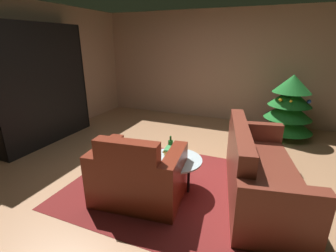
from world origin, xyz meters
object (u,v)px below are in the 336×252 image
object	(u,v)px
couch_red	(258,173)
coffee_table	(175,162)
bottle_on_table	(171,146)
bookshelf_unit	(47,86)
decorated_tree	(289,107)
armchair_red	(138,177)
book_stack_on_table	(172,152)

from	to	relation	value
couch_red	coffee_table	distance (m)	1.03
couch_red	bottle_on_table	bearing A→B (deg)	-172.99
bookshelf_unit	decorated_tree	world-z (taller)	bookshelf_unit
armchair_red	bottle_on_table	xyz separation A→B (m)	(0.21, 0.52, 0.22)
bottle_on_table	decorated_tree	bearing A→B (deg)	57.79
armchair_red	book_stack_on_table	xyz separation A→B (m)	(0.28, 0.40, 0.19)
bookshelf_unit	couch_red	size ratio (longest dim) A/B	1.07
armchair_red	decorated_tree	distance (m)	3.41
bookshelf_unit	book_stack_on_table	size ratio (longest dim) A/B	9.86
armchair_red	coffee_table	bearing A→B (deg)	48.66
bookshelf_unit	decorated_tree	xyz separation A→B (m)	(4.23, 1.82, -0.42)
book_stack_on_table	bottle_on_table	bearing A→B (deg)	119.83
bookshelf_unit	couch_red	distance (m)	3.92
couch_red	armchair_red	bearing A→B (deg)	-153.42
coffee_table	bottle_on_table	distance (m)	0.23
armchair_red	book_stack_on_table	bearing A→B (deg)	55.67
coffee_table	book_stack_on_table	xyz separation A→B (m)	(-0.05, 0.03, 0.11)
book_stack_on_table	bottle_on_table	distance (m)	0.14
decorated_tree	armchair_red	bearing A→B (deg)	-120.49
decorated_tree	bookshelf_unit	bearing A→B (deg)	-156.78
bookshelf_unit	bottle_on_table	xyz separation A→B (m)	(2.72, -0.58, -0.52)
book_stack_on_table	decorated_tree	size ratio (longest dim) A/B	0.17
coffee_table	book_stack_on_table	world-z (taller)	book_stack_on_table
armchair_red	book_stack_on_table	distance (m)	0.53
armchair_red	coffee_table	xyz separation A→B (m)	(0.33, 0.37, 0.08)
decorated_tree	book_stack_on_table	bearing A→B (deg)	-119.84
bookshelf_unit	book_stack_on_table	distance (m)	2.93
coffee_table	decorated_tree	size ratio (longest dim) A/B	0.55
couch_red	bottle_on_table	xyz separation A→B (m)	(-1.11, -0.14, 0.23)
armchair_red	couch_red	size ratio (longest dim) A/B	0.56
bookshelf_unit	bottle_on_table	distance (m)	2.83
bookshelf_unit	armchair_red	bearing A→B (deg)	-23.78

